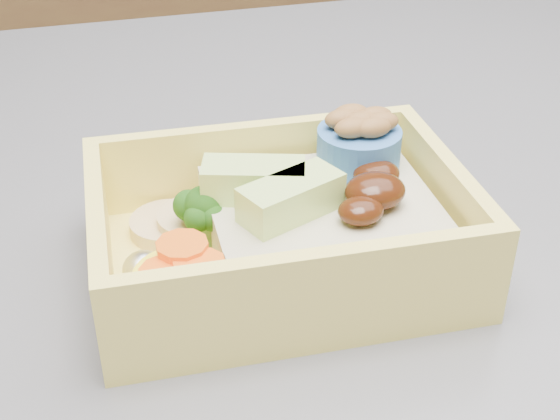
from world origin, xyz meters
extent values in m
cube|color=brown|center=(0.00, 1.20, 0.45)|extent=(3.20, 0.60, 0.90)
cube|color=#3A393E|center=(0.00, -0.10, 0.90)|extent=(1.24, 0.84, 0.04)
cube|color=#FFE969|center=(-0.18, -0.12, 0.92)|extent=(0.20, 0.15, 0.01)
cube|color=#FFE969|center=(-0.17, -0.06, 0.95)|extent=(0.20, 0.02, 0.05)
cube|color=#FFE969|center=(-0.18, -0.19, 0.95)|extent=(0.20, 0.02, 0.05)
cube|color=#FFE969|center=(-0.08, -0.13, 0.95)|extent=(0.01, 0.13, 0.05)
cube|color=#FFE969|center=(-0.27, -0.12, 0.95)|extent=(0.01, 0.13, 0.05)
cube|color=tan|center=(-0.15, -0.13, 0.94)|extent=(0.13, 0.11, 0.03)
ellipsoid|color=#331407|center=(-0.13, -0.14, 0.97)|extent=(0.03, 0.03, 0.02)
ellipsoid|color=#331407|center=(-0.12, -0.12, 0.97)|extent=(0.03, 0.02, 0.01)
ellipsoid|color=#331407|center=(-0.14, -0.15, 0.97)|extent=(0.02, 0.02, 0.01)
cube|color=#C9F17E|center=(-0.17, -0.13, 0.97)|extent=(0.06, 0.04, 0.02)
cube|color=#C9F17E|center=(-0.19, -0.11, 0.97)|extent=(0.06, 0.04, 0.02)
cylinder|color=#699751|center=(-0.21, -0.11, 0.94)|extent=(0.01, 0.01, 0.02)
sphere|color=#1E4E12|center=(-0.21, -0.11, 0.96)|extent=(0.02, 0.02, 0.02)
sphere|color=#1E4E12|center=(-0.20, -0.10, 0.96)|extent=(0.02, 0.02, 0.02)
sphere|color=#1E4E12|center=(-0.22, -0.10, 0.96)|extent=(0.02, 0.02, 0.02)
sphere|color=#1E4E12|center=(-0.21, -0.12, 0.95)|extent=(0.02, 0.02, 0.02)
sphere|color=#1E4E12|center=(-0.22, -0.11, 0.95)|extent=(0.02, 0.02, 0.02)
sphere|color=#1E4E12|center=(-0.21, -0.10, 0.95)|extent=(0.02, 0.02, 0.02)
cylinder|color=yellow|center=(-0.23, -0.15, 0.94)|extent=(0.05, 0.05, 0.02)
cylinder|color=orange|center=(-0.23, -0.15, 0.95)|extent=(0.03, 0.03, 0.00)
cylinder|color=orange|center=(-0.24, -0.16, 0.96)|extent=(0.03, 0.03, 0.00)
cylinder|color=orange|center=(-0.23, -0.16, 0.96)|extent=(0.03, 0.03, 0.00)
cylinder|color=orange|center=(-0.23, -0.15, 0.96)|extent=(0.03, 0.03, 0.00)
cylinder|color=tan|center=(-0.23, -0.08, 0.93)|extent=(0.04, 0.04, 0.01)
cylinder|color=tan|center=(-0.22, -0.09, 0.94)|extent=(0.04, 0.04, 0.01)
ellipsoid|color=white|center=(-0.20, -0.08, 0.94)|extent=(0.02, 0.02, 0.02)
ellipsoid|color=white|center=(-0.25, -0.13, 0.94)|extent=(0.02, 0.02, 0.02)
cylinder|color=#376FBD|center=(-0.12, -0.09, 0.97)|extent=(0.05, 0.05, 0.02)
ellipsoid|color=brown|center=(-0.12, -0.09, 0.99)|extent=(0.02, 0.01, 0.01)
ellipsoid|color=brown|center=(-0.11, -0.09, 0.99)|extent=(0.02, 0.01, 0.01)
ellipsoid|color=brown|center=(-0.13, -0.09, 0.99)|extent=(0.02, 0.01, 0.01)
ellipsoid|color=brown|center=(-0.12, -0.10, 0.99)|extent=(0.02, 0.01, 0.01)
ellipsoid|color=brown|center=(-0.13, -0.10, 0.99)|extent=(0.02, 0.01, 0.01)
ellipsoid|color=brown|center=(-0.11, -0.09, 0.99)|extent=(0.02, 0.01, 0.01)
ellipsoid|color=brown|center=(-0.12, -0.08, 0.99)|extent=(0.02, 0.01, 0.01)
camera|label=1|loc=(-0.27, -0.46, 1.18)|focal=50.00mm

